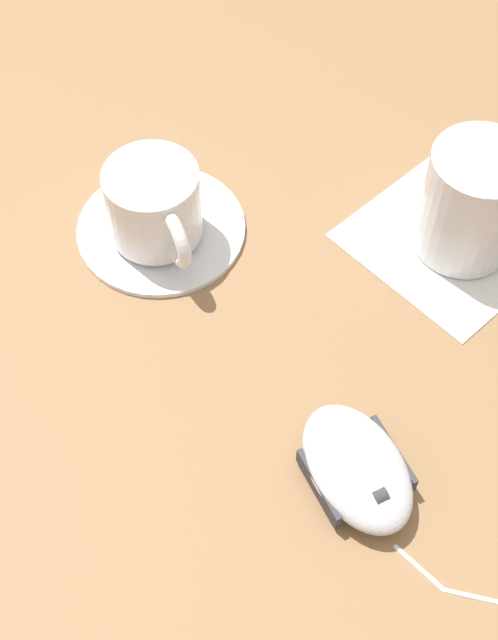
% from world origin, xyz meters
% --- Properties ---
extents(ground_plane, '(3.00, 3.00, 0.00)m').
position_xyz_m(ground_plane, '(0.00, 0.00, 0.00)').
color(ground_plane, olive).
extents(saucer, '(0.14, 0.14, 0.01)m').
position_xyz_m(saucer, '(-0.12, -0.10, 0.00)').
color(saucer, white).
rests_on(saucer, ground).
extents(coffee_cup, '(0.10, 0.07, 0.06)m').
position_xyz_m(coffee_cup, '(-0.12, -0.10, 0.04)').
color(coffee_cup, white).
rests_on(coffee_cup, saucer).
extents(computer_mouse, '(0.11, 0.08, 0.03)m').
position_xyz_m(computer_mouse, '(0.13, -0.11, 0.02)').
color(computer_mouse, silver).
rests_on(computer_mouse, ground).
extents(napkin_under_glass, '(0.16, 0.16, 0.00)m').
position_xyz_m(napkin_under_glass, '(0.02, 0.09, 0.00)').
color(napkin_under_glass, silver).
rests_on(napkin_under_glass, ground).
extents(drinking_glass, '(0.08, 0.08, 0.09)m').
position_xyz_m(drinking_glass, '(0.02, 0.09, 0.05)').
color(drinking_glass, silver).
rests_on(drinking_glass, napkin_under_glass).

